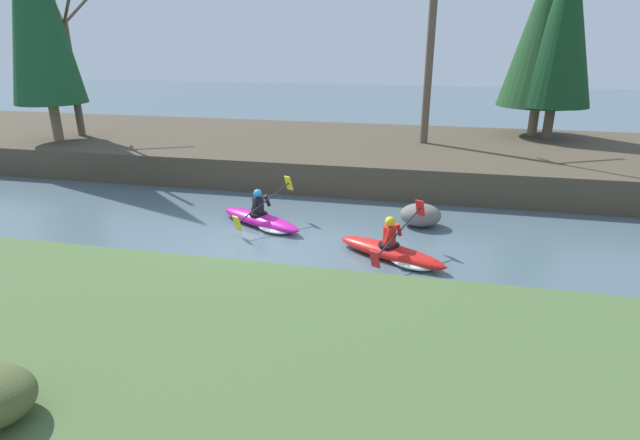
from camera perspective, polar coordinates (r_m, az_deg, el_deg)
The scene contains 10 objects.
ground_plane at distance 11.78m, azimuth -7.23°, elevation -3.64°, with size 90.00×90.00×0.00m, color #4C606B.
riverbank_near at distance 7.05m, azimuth -24.54°, elevation -19.40°, with size 44.00×7.39×0.86m.
riverbank_far at distance 19.58m, azimuth 1.11°, elevation 7.72°, with size 44.00×8.25×1.03m.
conifer_tree_left at distance 21.76m, azimuth 24.56°, elevation 19.66°, with size 3.04×3.04×7.17m.
conifer_tree_mid_left at distance 21.29m, azimuth 26.10°, elevation 19.42°, with size 2.65×2.65×7.06m.
bare_tree_upstream at distance 22.22m, azimuth -26.46°, elevation 15.59°, with size 3.18×3.15×5.74m.
bare_tree_mid_upstream at distance 18.94m, azimuth 12.54°, elevation 18.23°, with size 3.75×3.71×6.82m.
kayaker_lead at distance 11.31m, azimuth 8.57°, elevation -3.65°, with size 2.69×1.94×1.20m.
kayaker_middle at distance 13.24m, azimuth -6.51°, elevation 0.04°, with size 2.68×1.93×1.20m.
boulder_midstream at distance 13.45m, azimuth 11.42°, elevation 0.56°, with size 1.07×0.84×0.61m.
Camera 1 is at (3.75, -10.13, 4.71)m, focal length 28.00 mm.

